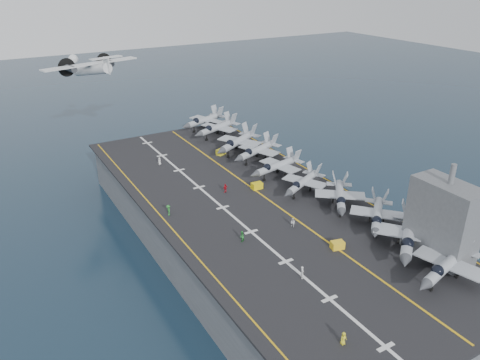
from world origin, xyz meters
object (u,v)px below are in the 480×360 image
transport_plane (92,70)px  island_superstructure (445,211)px  fighter_jet_0 (447,264)px  tow_cart_a (337,245)px

transport_plane → island_superstructure: bearing=-70.6°
island_superstructure → fighter_jet_0: size_ratio=0.92×
island_superstructure → fighter_jet_0: island_superstructure is taller
island_superstructure → fighter_jet_0: (-4.05, -4.66, -5.01)m
transport_plane → tow_cart_a: bearing=-76.9°
island_superstructure → transport_plane: transport_plane is taller
tow_cart_a → transport_plane: transport_plane is taller
island_superstructure → tow_cart_a: (-11.95, 8.95, -6.89)m
transport_plane → fighter_jet_0: bearing=-74.0°
island_superstructure → tow_cart_a: island_superstructure is taller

